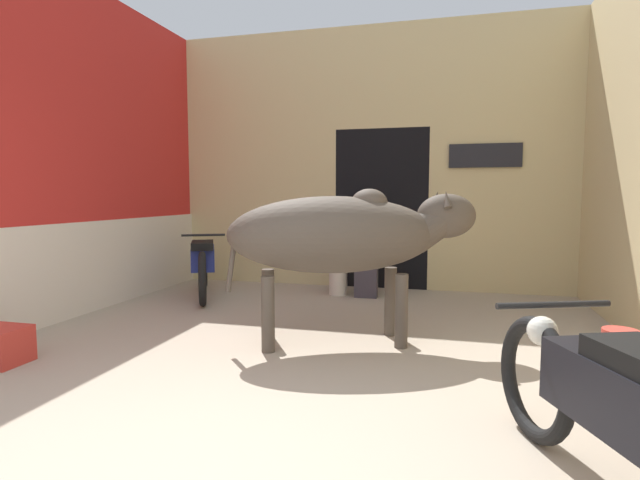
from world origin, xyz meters
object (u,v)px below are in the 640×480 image
at_px(motorcycle_near, 620,410).
at_px(cow, 345,235).
at_px(shopkeeper_seated, 368,244).
at_px(bucket, 620,346).
at_px(motorcycle_far, 203,263).
at_px(plastic_stool, 338,276).

bearing_deg(motorcycle_near, cow, 127.42).
distance_m(motorcycle_near, shopkeeper_seated, 4.42).
distance_m(cow, bucket, 2.30).
bearing_deg(motorcycle_far, motorcycle_near, -43.81).
bearing_deg(cow, shopkeeper_seated, 93.60).
height_order(cow, motorcycle_far, cow).
distance_m(shopkeeper_seated, bucket, 3.12).
relative_size(cow, bucket, 8.45).
bearing_deg(motorcycle_near, motorcycle_far, 136.19).
bearing_deg(plastic_stool, shopkeeper_seated, 6.04).
relative_size(motorcycle_far, plastic_stool, 3.71).
height_order(motorcycle_near, plastic_stool, motorcycle_near).
xyz_separation_m(motorcycle_far, shopkeeper_seated, (2.02, 0.55, 0.24)).
distance_m(motorcycle_near, bucket, 2.14).
bearing_deg(shopkeeper_seated, motorcycle_near, -67.76).
height_order(motorcycle_far, plastic_stool, motorcycle_far).
bearing_deg(motorcycle_near, shopkeeper_seated, 112.24).
distance_m(cow, motorcycle_near, 2.59).
bearing_deg(cow, plastic_stool, 103.98).
xyz_separation_m(cow, shopkeeper_seated, (-0.13, 2.07, -0.28)).
height_order(motorcycle_far, bucket, motorcycle_far).
bearing_deg(bucket, cow, -179.68).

